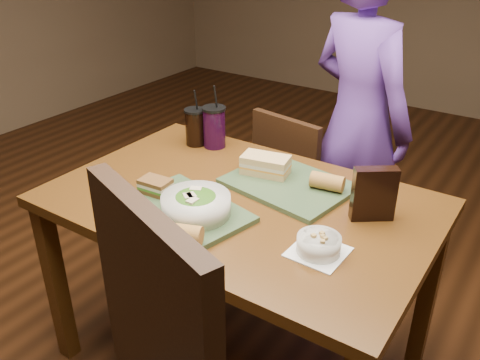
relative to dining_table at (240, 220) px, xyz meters
name	(u,v)px	position (x,y,z in m)	size (l,w,h in m)	color
ground	(240,356)	(0.00, 0.00, -0.66)	(6.00, 6.00, 0.00)	#381C0B
dining_table	(240,220)	(0.00, 0.00, 0.00)	(1.30, 0.85, 0.75)	#512F10
chair_far	(292,186)	(-0.14, 0.66, -0.19)	(0.42, 0.42, 0.84)	black
diner	(358,122)	(0.08, 0.84, 0.12)	(0.57, 0.38, 1.56)	#5D348F
tray_near	(179,212)	(-0.10, -0.20, 0.10)	(0.42, 0.32, 0.02)	#374D2F
tray_far	(289,184)	(0.10, 0.17, 0.10)	(0.42, 0.32, 0.02)	#374D2F
salad_bowl	(196,204)	(-0.04, -0.19, 0.15)	(0.22, 0.22, 0.07)	silver
soup_bowl	(319,244)	(0.37, -0.14, 0.12)	(0.16, 0.16, 0.06)	white
sandwich_near	(156,186)	(-0.24, -0.15, 0.13)	(0.11, 0.08, 0.05)	#593819
sandwich_far	(265,165)	(-0.01, 0.18, 0.14)	(0.19, 0.13, 0.07)	tan
baguette_near	(181,234)	(0.03, -0.34, 0.14)	(0.06, 0.06, 0.12)	#AD7533
baguette_far	(327,182)	(0.23, 0.19, 0.14)	(0.06, 0.06, 0.11)	#AD7533
cup_cola	(195,127)	(-0.42, 0.28, 0.17)	(0.09, 0.09, 0.24)	black
cup_berry	(214,127)	(-0.34, 0.31, 0.18)	(0.10, 0.10, 0.27)	black
chip_bag	(374,194)	(0.42, 0.12, 0.18)	(0.14, 0.04, 0.18)	black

